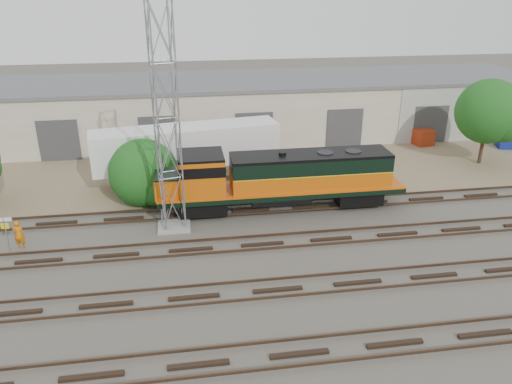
{
  "coord_description": "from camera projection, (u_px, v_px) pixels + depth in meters",
  "views": [
    {
      "loc": [
        -4.09,
        -22.72,
        13.85
      ],
      "look_at": [
        0.01,
        4.0,
        2.2
      ],
      "focal_mm": 35.0,
      "sensor_mm": 36.0,
      "label": 1
    }
  ],
  "objects": [
    {
      "name": "warehouse",
      "position": [
        225.0,
        108.0,
        46.48
      ],
      "size": [
        58.4,
        10.4,
        5.3
      ],
      "color": "beige",
      "rests_on": "ground"
    },
    {
      "name": "dirt_strip",
      "position": [
        235.0,
        164.0,
        40.28
      ],
      "size": [
        80.0,
        16.0,
        0.02
      ],
      "primitive_type": "cube",
      "color": "#726047",
      "rests_on": "ground"
    },
    {
      "name": "signal_tower",
      "position": [
        167.0,
        125.0,
        27.59
      ],
      "size": [
        1.91,
        1.91,
        12.96
      ],
      "rotation": [
        0.0,
        0.0,
        0.22
      ],
      "color": "gray",
      "rests_on": "ground"
    },
    {
      "name": "worker",
      "position": [
        19.0,
        234.0,
        27.49
      ],
      "size": [
        0.61,
        0.42,
        1.64
      ],
      "primitive_type": "imported",
      "rotation": [
        0.0,
        0.0,
        3.1
      ],
      "color": "orange",
      "rests_on": "ground"
    },
    {
      "name": "dumpster_red",
      "position": [
        423.0,
        137.0,
        44.56
      ],
      "size": [
        1.75,
        1.67,
        1.4
      ],
      "primitive_type": "cube",
      "rotation": [
        0.0,
        0.0,
        0.2
      ],
      "color": "maroon",
      "rests_on": "ground"
    },
    {
      "name": "tree_mid",
      "position": [
        147.0,
        175.0,
        32.77
      ],
      "size": [
        4.78,
        4.55,
        4.55
      ],
      "color": "#382619",
      "rests_on": "ground"
    },
    {
      "name": "tracks",
      "position": [
        278.0,
        290.0,
        23.92
      ],
      "size": [
        80.0,
        20.4,
        0.28
      ],
      "color": "black",
      "rests_on": "ground"
    },
    {
      "name": "locomotive",
      "position": [
        277.0,
        178.0,
        31.49
      ],
      "size": [
        15.71,
        2.76,
        3.78
      ],
      "color": "black",
      "rests_on": "tracks"
    },
    {
      "name": "dumpster_blue",
      "position": [
        507.0,
        139.0,
        43.86
      ],
      "size": [
        1.93,
        1.86,
        1.5
      ],
      "primitive_type": "cube",
      "rotation": [
        0.0,
        0.0,
        -0.26
      ],
      "color": "navy",
      "rests_on": "ground"
    },
    {
      "name": "ground",
      "position": [
        267.0,
        259.0,
        26.67
      ],
      "size": [
        140.0,
        140.0,
        0.0
      ],
      "primitive_type": "plane",
      "color": "#47423A",
      "rests_on": "ground"
    },
    {
      "name": "sign_post",
      "position": [
        5.0,
        228.0,
        26.86
      ],
      "size": [
        0.85,
        0.07,
        2.08
      ],
      "color": "gray",
      "rests_on": "ground"
    },
    {
      "name": "semi_trailer",
      "position": [
        191.0,
        147.0,
        36.06
      ],
      "size": [
        13.6,
        4.67,
        4.11
      ],
      "rotation": [
        0.0,
        0.0,
        0.15
      ],
      "color": "white",
      "rests_on": "ground"
    },
    {
      "name": "tree_east",
      "position": [
        493.0,
        114.0,
        38.66
      ],
      "size": [
        5.28,
        5.02,
        6.78
      ],
      "color": "#382619",
      "rests_on": "ground"
    }
  ]
}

